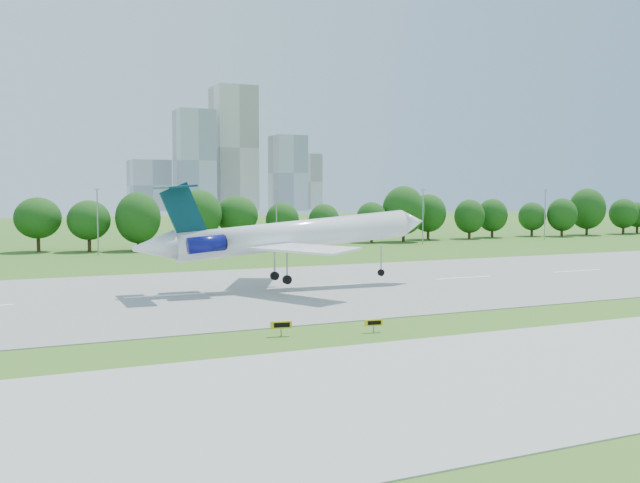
{
  "coord_description": "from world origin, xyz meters",
  "views": [
    {
      "loc": [
        -36.74,
        -53.35,
        11.46
      ],
      "look_at": [
        -4.34,
        18.0,
        6.09
      ],
      "focal_mm": 40.0,
      "sensor_mm": 36.0,
      "label": 1
    }
  ],
  "objects": [
    {
      "name": "taxi_sign_centre",
      "position": [
        -16.31,
        -0.85,
        0.9
      ],
      "size": [
        1.74,
        0.51,
        1.22
      ],
      "rotation": [
        0.0,
        0.0,
        -0.19
      ],
      "color": "gray",
      "rests_on": "ground"
    },
    {
      "name": "taxiway",
      "position": [
        0.0,
        -18.0,
        0.04
      ],
      "size": [
        400.0,
        23.0,
        0.08
      ],
      "primitive_type": "cube",
      "color": "#ADADA8",
      "rests_on": "ground"
    },
    {
      "name": "light_poles",
      "position": [
        -2.5,
        82.0,
        6.34
      ],
      "size": [
        175.9,
        0.25,
        12.19
      ],
      "color": "gray",
      "rests_on": "ground"
    },
    {
      "name": "runway",
      "position": [
        0.0,
        25.0,
        0.04
      ],
      "size": [
        400.0,
        45.0,
        0.08
      ],
      "primitive_type": "cube",
      "color": "gray",
      "rests_on": "ground"
    },
    {
      "name": "airliner",
      "position": [
        -6.16,
        25.03,
        6.44
      ],
      "size": [
        36.92,
        26.88,
        11.83
      ],
      "rotation": [
        0.0,
        -0.08,
        -0.02
      ],
      "color": "white",
      "rests_on": "ground"
    },
    {
      "name": "service_vehicle_b",
      "position": [
        -4.58,
        78.61,
        0.61
      ],
      "size": [
        3.62,
        1.55,
        1.22
      ],
      "primitive_type": "imported",
      "rotation": [
        0.0,
        0.0,
        1.6
      ],
      "color": "silver",
      "rests_on": "ground"
    },
    {
      "name": "ground",
      "position": [
        0.0,
        0.0,
        0.0
      ],
      "size": [
        600.0,
        600.0,
        0.0
      ],
      "primitive_type": "plane",
      "color": "#2D5716",
      "rests_on": "ground"
    },
    {
      "name": "tree_line",
      "position": [
        0.0,
        92.0,
        6.19
      ],
      "size": [
        288.4,
        8.4,
        10.4
      ],
      "color": "#382314",
      "rests_on": "ground"
    },
    {
      "name": "skyline",
      "position": [
        100.16,
        390.61,
        30.46
      ],
      "size": [
        127.0,
        52.0,
        80.0
      ],
      "color": "#B2B2B7",
      "rests_on": "ground"
    },
    {
      "name": "taxi_sign_left",
      "position": [
        -8.81,
        -2.52,
        0.8
      ],
      "size": [
        1.54,
        0.39,
        1.08
      ],
      "rotation": [
        0.0,
        0.0,
        -0.14
      ],
      "color": "gray",
      "rests_on": "ground"
    }
  ]
}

